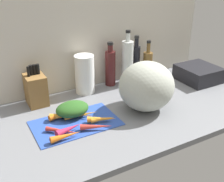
# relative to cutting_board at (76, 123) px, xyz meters

# --- Properties ---
(ground_plane) EXTENTS (1.70, 0.80, 0.03)m
(ground_plane) POSITION_rel_cutting_board_xyz_m (0.24, 0.02, -0.02)
(ground_plane) COLOR slate
(wall_back) EXTENTS (1.70, 0.03, 0.60)m
(wall_back) POSITION_rel_cutting_board_xyz_m (0.24, 0.40, 0.30)
(wall_back) COLOR beige
(wall_back) RESTS_ON ground_plane
(cutting_board) EXTENTS (0.42, 0.26, 0.01)m
(cutting_board) POSITION_rel_cutting_board_xyz_m (0.00, 0.00, 0.00)
(cutting_board) COLOR #2D51B7
(cutting_board) RESTS_ON ground_plane
(carrot_0) EXTENTS (0.14, 0.03, 0.03)m
(carrot_0) POSITION_rel_cutting_board_xyz_m (-0.09, -0.11, 0.02)
(carrot_0) COLOR orange
(carrot_0) RESTS_ON cutting_board
(carrot_1) EXTENTS (0.15, 0.13, 0.03)m
(carrot_1) POSITION_rel_cutting_board_xyz_m (0.02, 0.05, 0.02)
(carrot_1) COLOR orange
(carrot_1) RESTS_ON cutting_board
(carrot_2) EXTENTS (0.14, 0.13, 0.02)m
(carrot_2) POSITION_rel_cutting_board_xyz_m (-0.09, -0.06, 0.02)
(carrot_2) COLOR red
(carrot_2) RESTS_ON cutting_board
(carrot_3) EXTENTS (0.18, 0.08, 0.03)m
(carrot_3) POSITION_rel_cutting_board_xyz_m (-0.02, 0.06, 0.02)
(carrot_3) COLOR orange
(carrot_3) RESTS_ON cutting_board
(carrot_4) EXTENTS (0.17, 0.06, 0.03)m
(carrot_4) POSITION_rel_cutting_board_xyz_m (-0.03, 0.08, 0.02)
(carrot_4) COLOR orange
(carrot_4) RESTS_ON cutting_board
(carrot_5) EXTENTS (0.15, 0.09, 0.03)m
(carrot_5) POSITION_rel_cutting_board_xyz_m (0.06, -0.11, 0.02)
(carrot_5) COLOR red
(carrot_5) RESTS_ON cutting_board
(carrot_6) EXTENTS (0.12, 0.05, 0.03)m
(carrot_6) POSITION_rel_cutting_board_xyz_m (0.12, -0.06, 0.02)
(carrot_6) COLOR orange
(carrot_6) RESTS_ON cutting_board
(carrot_7) EXTENTS (0.14, 0.07, 0.04)m
(carrot_7) POSITION_rel_cutting_board_xyz_m (-0.06, -0.07, 0.02)
(carrot_7) COLOR #B2264C
(carrot_7) RESTS_ON cutting_board
(carrot_8) EXTENTS (0.16, 0.05, 0.02)m
(carrot_8) POSITION_rel_cutting_board_xyz_m (0.03, 0.09, 0.02)
(carrot_8) COLOR #B2264C
(carrot_8) RESTS_ON cutting_board
(carrot_9) EXTENTS (0.14, 0.09, 0.03)m
(carrot_9) POSITION_rel_cutting_board_xyz_m (0.11, -0.06, 0.02)
(carrot_9) COLOR orange
(carrot_9) RESTS_ON cutting_board
(carrot_10) EXTENTS (0.18, 0.05, 0.03)m
(carrot_10) POSITION_rel_cutting_board_xyz_m (0.05, 0.03, 0.02)
(carrot_10) COLOR orange
(carrot_10) RESTS_ON cutting_board
(carrot_greens_pile) EXTENTS (0.17, 0.13, 0.07)m
(carrot_greens_pile) POSITION_rel_cutting_board_xyz_m (0.01, 0.07, 0.04)
(carrot_greens_pile) COLOR #2D6023
(carrot_greens_pile) RESTS_ON cutting_board
(winter_squash) EXTENTS (0.30, 0.29, 0.26)m
(winter_squash) POSITION_rel_cutting_board_xyz_m (0.39, -0.04, 0.13)
(winter_squash) COLOR #B2B7A8
(winter_squash) RESTS_ON ground_plane
(knife_block) EXTENTS (0.10, 0.13, 0.23)m
(knife_block) POSITION_rel_cutting_board_xyz_m (-0.11, 0.30, 0.08)
(knife_block) COLOR olive
(knife_block) RESTS_ON ground_plane
(paper_towel_roll) EXTENTS (0.12, 0.12, 0.23)m
(paper_towel_roll) POSITION_rel_cutting_board_xyz_m (0.19, 0.31, 0.11)
(paper_towel_roll) COLOR white
(paper_towel_roll) RESTS_ON ground_plane
(bottle_0) EXTENTS (0.07, 0.07, 0.28)m
(bottle_0) POSITION_rel_cutting_board_xyz_m (0.38, 0.33, 0.12)
(bottle_0) COLOR #471919
(bottle_0) RESTS_ON ground_plane
(bottle_1) EXTENTS (0.07, 0.07, 0.35)m
(bottle_1) POSITION_rel_cutting_board_xyz_m (0.48, 0.29, 0.14)
(bottle_1) COLOR silver
(bottle_1) RESTS_ON ground_plane
(bottle_2) EXTENTS (0.05, 0.05, 0.30)m
(bottle_2) POSITION_rel_cutting_board_xyz_m (0.56, 0.32, 0.12)
(bottle_2) COLOR black
(bottle_2) RESTS_ON ground_plane
(bottle_3) EXTENTS (0.06, 0.06, 0.27)m
(bottle_3) POSITION_rel_cutting_board_xyz_m (0.63, 0.29, 0.10)
(bottle_3) COLOR brown
(bottle_3) RESTS_ON ground_plane
(dish_rack) EXTENTS (0.24, 0.25, 0.10)m
(dish_rack) POSITION_rel_cutting_board_xyz_m (0.92, 0.11, 0.04)
(dish_rack) COLOR black
(dish_rack) RESTS_ON ground_plane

